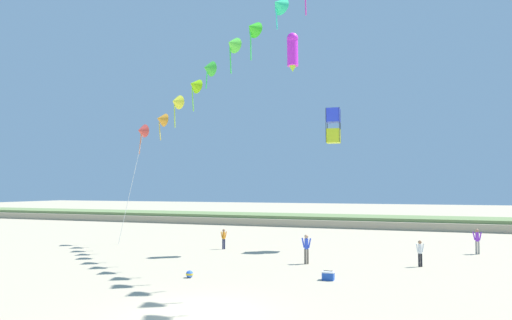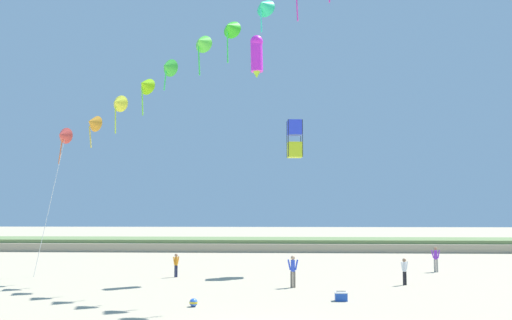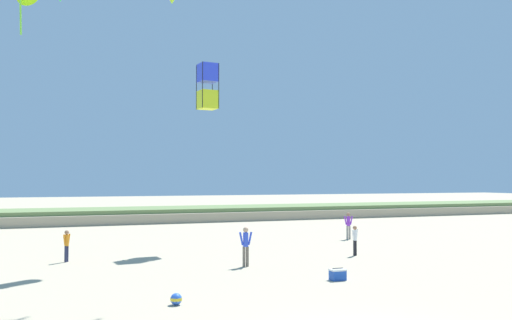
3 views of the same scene
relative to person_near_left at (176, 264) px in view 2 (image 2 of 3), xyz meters
name	(u,v)px [view 2 (image 2 of 3)]	position (x,y,z in m)	size (l,w,h in m)	color
dune_ridge	(276,244)	(6.13, 24.10, -0.25)	(120.00, 8.14, 1.22)	tan
person_near_left	(176,264)	(0.00, 0.00, 0.00)	(0.37, 0.46, 1.48)	#282D4C
person_near_right	(293,269)	(7.32, -4.30, 0.15)	(0.61, 0.24, 1.74)	#726656
person_far_left	(436,257)	(17.32, 3.65, 0.14)	(0.60, 0.24, 1.72)	gray
person_far_right	(404,270)	(13.68, -3.03, 0.01)	(0.50, 0.32, 1.50)	black
large_kite_low_lead	(257,55)	(5.10, 0.87, 13.78)	(1.13, 1.19, 2.92)	#EB2BE1
large_kite_mid_trail	(295,139)	(7.66, 2.98, 8.34)	(1.11, 1.11, 2.61)	#CDE222
beach_cooler	(341,296)	(9.47, -8.60, -0.64)	(0.58, 0.41, 0.46)	blue
beach_ball	(194,303)	(2.80, -10.41, -0.68)	(0.36, 0.36, 0.36)	blue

